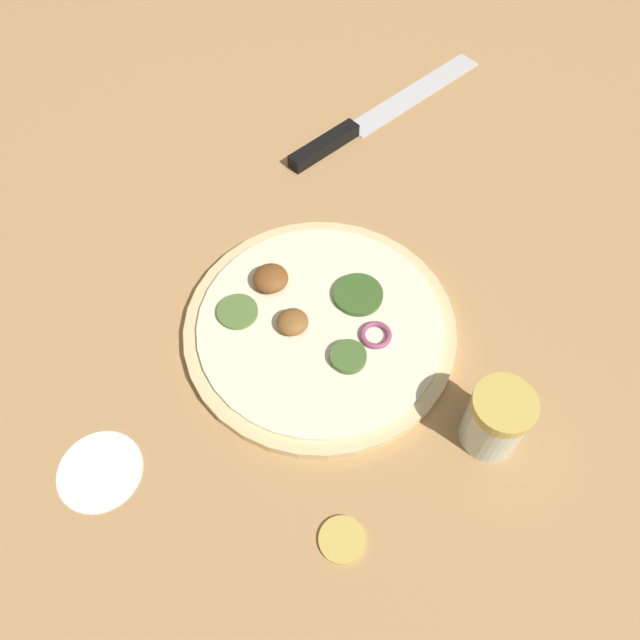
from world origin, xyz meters
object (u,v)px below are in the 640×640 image
object	(u,v)px
loose_cap	(342,539)
knife	(356,127)
pizza	(319,326)
spice_jar	(496,419)

from	to	relation	value
loose_cap	knife	bearing A→B (deg)	-174.82
pizza	spice_jar	size ratio (longest dim) A/B	3.85
knife	loose_cap	size ratio (longest dim) A/B	6.75
knife	pizza	bearing A→B (deg)	-140.96
pizza	loose_cap	distance (m)	0.22
pizza	loose_cap	world-z (taller)	pizza
pizza	knife	xyz separation A→B (m)	(-0.32, 0.00, -0.00)
knife	spice_jar	xyz separation A→B (m)	(0.42, 0.18, 0.03)
spice_jar	loose_cap	world-z (taller)	spice_jar
spice_jar	loose_cap	distance (m)	0.18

